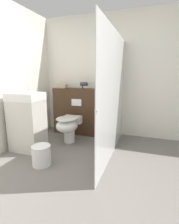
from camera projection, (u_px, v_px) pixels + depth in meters
ground_plane at (53, 190)px, 2.00m from camera, size 12.00×12.00×0.00m
wall_back at (103, 76)px, 3.73m from camera, size 8.00×0.06×2.50m
partition_panel at (79, 111)px, 3.80m from camera, size 1.12×0.27×1.00m
shower_glass at (114, 96)px, 2.71m from camera, size 0.04×1.98×1.92m
toilet at (68, 126)px, 3.30m from camera, size 0.39×0.59×0.51m
sink_vanity at (27, 122)px, 2.97m from camera, size 0.55×0.41×1.14m
hair_drier at (84, 84)px, 3.60m from camera, size 0.17×0.08×0.14m
folded_towel at (62, 86)px, 3.82m from camera, size 0.20×0.17×0.08m
waste_bin at (41, 155)px, 2.52m from camera, size 0.27×0.27×0.29m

